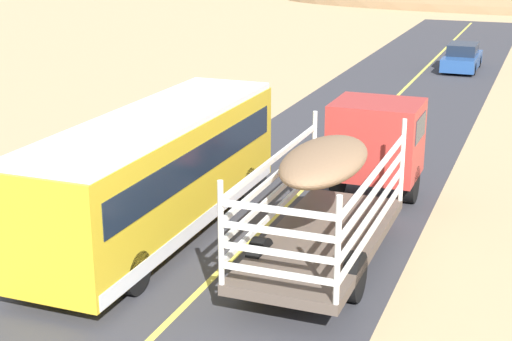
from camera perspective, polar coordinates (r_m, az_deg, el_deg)
livestock_truck at (r=20.80m, az=7.50°, el=0.77°), size 2.53×9.70×3.02m
bus at (r=19.97m, az=-7.22°, el=-0.06°), size 2.54×10.00×3.21m
car_far at (r=45.14m, az=14.89°, el=7.99°), size 1.80×4.40×1.46m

